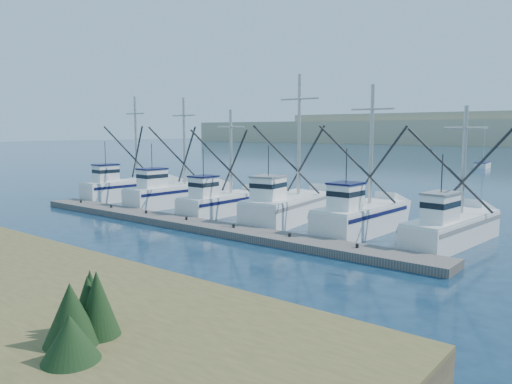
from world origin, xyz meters
The scene contains 4 objects.
ground centered at (0.00, 0.00, 0.00)m, with size 500.00×500.00×0.00m, color #0D243B.
floating_dock centered at (-7.07, 6.38, 0.21)m, with size 31.46×2.10×0.42m, color slate.
trawler_fleet centered at (-6.99, 11.33, 1.00)m, with size 30.70×8.42×9.81m.
sailboat_far centered at (-6.64, 69.71, 0.50)m, with size 2.16×5.06×8.10m.
Camera 1 is at (14.91, -15.21, 6.12)m, focal length 35.00 mm.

